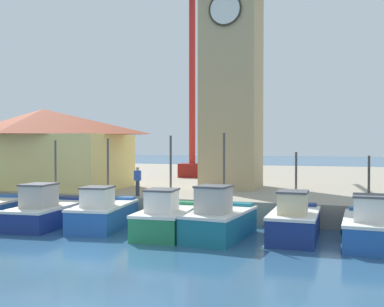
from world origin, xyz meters
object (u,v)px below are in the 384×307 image
at_px(fishing_boat_mid_right, 167,218).
at_px(warehouse_left, 43,147).
at_px(port_crane_near, 193,90).
at_px(clock_tower, 232,65).
at_px(fishing_boat_right_inner, 219,220).
at_px(dock_worker_near_tower, 138,181).
at_px(fishing_boat_center, 103,213).
at_px(fishing_boat_far_right, 369,227).
at_px(fishing_boat_right_outer, 294,222).
at_px(fishing_boat_mid_left, 48,211).

distance_m(fishing_boat_mid_right, warehouse_left, 13.91).
bearing_deg(port_crane_near, clock_tower, -58.07).
bearing_deg(fishing_boat_right_inner, dock_worker_near_tower, 144.32).
distance_m(fishing_boat_center, port_crane_near, 20.24).
distance_m(fishing_boat_far_right, clock_tower, 15.01).
height_order(clock_tower, warehouse_left, clock_tower).
xyz_separation_m(fishing_boat_right_inner, port_crane_near, (-7.34, 19.06, 8.00)).
xyz_separation_m(fishing_boat_right_outer, clock_tower, (-4.91, 9.42, 8.46)).
relative_size(fishing_boat_mid_right, clock_tower, 0.26).
xyz_separation_m(fishing_boat_mid_left, clock_tower, (6.93, 9.98, 8.49)).
distance_m(clock_tower, dock_worker_near_tower, 10.21).
bearing_deg(port_crane_near, fishing_boat_mid_right, -75.45).
height_order(fishing_boat_right_outer, port_crane_near, port_crane_near).
distance_m(fishing_boat_mid_right, fishing_boat_right_inner, 2.40).
xyz_separation_m(clock_tower, dock_worker_near_tower, (-3.90, -6.11, -7.19)).
distance_m(warehouse_left, port_crane_near, 14.65).
relative_size(fishing_boat_mid_left, dock_worker_near_tower, 3.23).
xyz_separation_m(fishing_boat_mid_right, fishing_boat_right_inner, (2.40, 0.01, 0.05)).
bearing_deg(fishing_boat_mid_left, dock_worker_near_tower, 51.94).
distance_m(fishing_boat_mid_left, fishing_boat_right_outer, 11.86).
height_order(fishing_boat_mid_right, clock_tower, clock_tower).
bearing_deg(warehouse_left, port_crane_near, 61.09).
distance_m(fishing_boat_right_outer, port_crane_near, 22.49).
bearing_deg(fishing_boat_right_outer, fishing_boat_far_right, -3.23).
bearing_deg(fishing_boat_mid_right, fishing_boat_far_right, 4.51).
bearing_deg(fishing_boat_far_right, fishing_boat_right_inner, -173.77).
xyz_separation_m(warehouse_left, port_crane_near, (6.67, 12.07, 4.94)).
bearing_deg(fishing_boat_mid_left, clock_tower, 55.21).
distance_m(fishing_boat_mid_left, fishing_boat_center, 2.93).
height_order(fishing_boat_mid_right, dock_worker_near_tower, fishing_boat_mid_right).
xyz_separation_m(fishing_boat_mid_left, fishing_boat_right_inner, (8.78, -0.26, 0.07)).
distance_m(fishing_boat_right_inner, dock_worker_near_tower, 7.18).
xyz_separation_m(fishing_boat_far_right, port_crane_near, (-13.33, 18.40, 8.07)).
height_order(fishing_boat_far_right, dock_worker_near_tower, fishing_boat_far_right).
bearing_deg(clock_tower, fishing_boat_right_outer, -62.44).
xyz_separation_m(fishing_boat_mid_right, clock_tower, (0.55, 10.24, 8.48)).
bearing_deg(warehouse_left, clock_tower, 14.95).
height_order(fishing_boat_center, fishing_boat_right_inner, fishing_boat_right_inner).
bearing_deg(fishing_boat_far_right, clock_tower, 129.26).
height_order(fishing_boat_right_inner, clock_tower, clock_tower).
relative_size(fishing_boat_center, fishing_boat_far_right, 1.00).
bearing_deg(clock_tower, fishing_boat_mid_right, -93.07).
bearing_deg(fishing_boat_far_right, fishing_boat_right_outer, 176.77).
distance_m(fishing_boat_mid_left, clock_tower, 14.82).
xyz_separation_m(fishing_boat_mid_left, port_crane_near, (1.43, 18.80, 8.07)).
bearing_deg(fishing_boat_mid_left, fishing_boat_center, 5.68).
bearing_deg(port_crane_near, fishing_boat_right_outer, -60.28).
distance_m(fishing_boat_right_inner, fishing_boat_far_right, 6.02).
distance_m(fishing_boat_mid_right, clock_tower, 13.30).
relative_size(port_crane_near, dock_worker_near_tower, 11.72).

